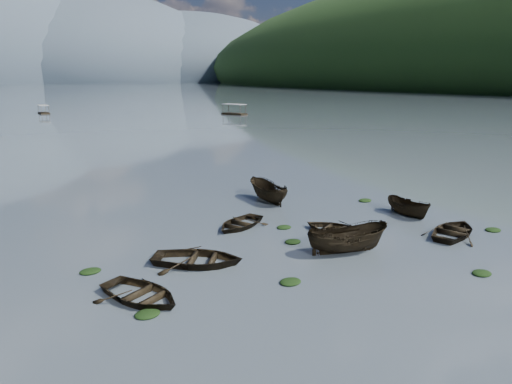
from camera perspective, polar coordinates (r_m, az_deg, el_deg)
ground_plane at (r=22.87m, az=15.03°, el=-11.40°), size 2400.00×2400.00×0.00m
haze_mtn_c at (r=927.62m, az=-19.89°, el=12.81°), size 520.00×520.00×260.00m
haze_mtn_d at (r=973.95m, az=-9.13°, el=13.49°), size 520.00×520.00×220.00m
rowboat_0 at (r=21.67m, az=-14.20°, el=-12.85°), size 4.69×5.24×0.89m
rowboat_2 at (r=26.67m, az=11.26°, el=-7.39°), size 5.13×2.99×1.87m
rowboat_3 at (r=29.77m, az=9.95°, el=-5.02°), size 4.53×5.11×0.88m
rowboat_4 at (r=31.52m, az=23.49°, el=-4.93°), size 5.33×4.59×0.93m
rowboat_5 at (r=34.69m, az=18.43°, el=-2.77°), size 1.47×3.81×1.47m
rowboat_6 at (r=24.81m, az=-7.30°, el=-8.92°), size 5.95×5.62×1.00m
rowboat_7 at (r=30.49m, az=-2.06°, el=-4.34°), size 4.97×4.49×0.85m
rowboat_8 at (r=36.56m, az=1.46°, el=-1.17°), size 1.82×4.77×1.84m
weed_clump_0 at (r=20.30m, az=-13.41°, el=-14.76°), size 1.08×0.88×0.24m
weed_clump_1 at (r=22.58m, az=4.32°, el=-11.27°), size 1.10×0.88×0.24m
weed_clump_2 at (r=26.07m, az=26.38°, el=-9.19°), size 1.05×0.84×0.23m
weed_clump_3 at (r=27.72m, az=4.62°, el=-6.31°), size 1.01×0.85×0.22m
weed_clump_4 at (r=33.44m, az=27.51°, el=-4.31°), size 1.09×0.86×0.23m
weed_clump_5 at (r=25.12m, az=-19.99°, el=-9.40°), size 1.07×0.87×0.23m
weed_clump_6 at (r=30.26m, az=3.53°, el=-4.50°), size 1.00×0.83×0.21m
weed_clump_7 at (r=37.62m, az=13.47°, el=-1.12°), size 1.11×0.89×0.24m
pontoon_centre at (r=137.43m, az=-24.98°, el=8.88°), size 2.72×5.75×2.15m
pontoon_right at (r=121.68m, az=-2.73°, el=9.64°), size 5.30×7.39×2.61m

